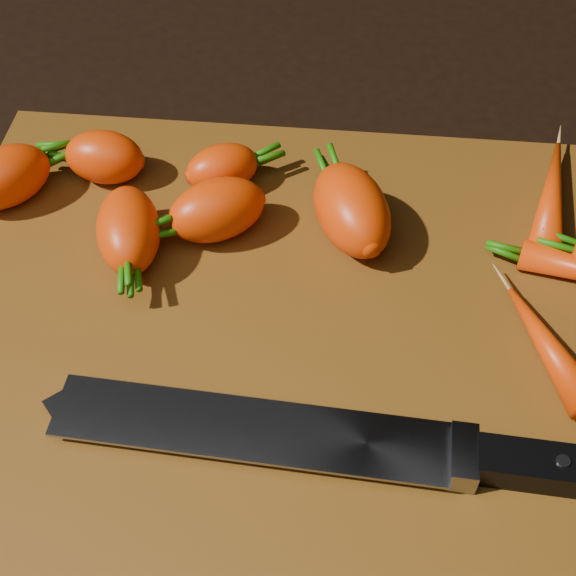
{
  "coord_description": "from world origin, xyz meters",
  "views": [
    {
      "loc": [
        0.03,
        -0.33,
        0.44
      ],
      "look_at": [
        0.0,
        0.01,
        0.03
      ],
      "focal_mm": 50.0,
      "sensor_mm": 36.0,
      "label": 1
    }
  ],
  "objects": [
    {
      "name": "ground",
      "position": [
        0.0,
        0.0,
        -0.01
      ],
      "size": [
        2.0,
        2.0,
        0.01
      ],
      "primitive_type": "cube",
      "color": "black"
    },
    {
      "name": "cutting_board",
      "position": [
        0.0,
        0.0,
        0.01
      ],
      "size": [
        0.5,
        0.4,
        0.01
      ],
      "primitive_type": "cube",
      "color": "brown",
      "rests_on": "ground"
    },
    {
      "name": "carrot_0",
      "position": [
        -0.22,
        0.09,
        0.03
      ],
      "size": [
        0.08,
        0.08,
        0.04
      ],
      "primitive_type": "ellipsoid",
      "rotation": [
        0.0,
        0.0,
        0.77
      ],
      "color": "#F03D07",
      "rests_on": "cutting_board"
    },
    {
      "name": "carrot_1",
      "position": [
        -0.15,
        0.12,
        0.03
      ],
      "size": [
        0.06,
        0.05,
        0.04
      ],
      "primitive_type": "ellipsoid",
      "rotation": [
        0.0,
        0.0,
        3.06
      ],
      "color": "#F03D07",
      "rests_on": "cutting_board"
    },
    {
      "name": "carrot_2",
      "position": [
        -0.12,
        0.05,
        0.03
      ],
      "size": [
        0.06,
        0.09,
        0.04
      ],
      "primitive_type": "ellipsoid",
      "rotation": [
        0.0,
        0.0,
        -1.33
      ],
      "color": "#F03D07",
      "rests_on": "cutting_board"
    },
    {
      "name": "carrot_3",
      "position": [
        0.04,
        0.08,
        0.04
      ],
      "size": [
        0.08,
        0.1,
        0.05
      ],
      "primitive_type": "ellipsoid",
      "rotation": [
        0.0,
        0.0,
        1.96
      ],
      "color": "#F03D07",
      "rests_on": "cutting_board"
    },
    {
      "name": "carrot_4",
      "position": [
        -0.06,
        0.07,
        0.03
      ],
      "size": [
        0.08,
        0.08,
        0.05
      ],
      "primitive_type": "ellipsoid",
      "rotation": [
        0.0,
        0.0,
        3.67
      ],
      "color": "#F03D07",
      "rests_on": "cutting_board"
    },
    {
      "name": "carrot_5",
      "position": [
        -0.06,
        0.12,
        0.03
      ],
      "size": [
        0.07,
        0.06,
        0.04
      ],
      "primitive_type": "ellipsoid",
      "rotation": [
        0.0,
        0.0,
        0.51
      ],
      "color": "#F03D07",
      "rests_on": "cutting_board"
    },
    {
      "name": "carrot_7",
      "position": [
        0.19,
        0.13,
        0.02
      ],
      "size": [
        0.05,
        0.12,
        0.02
      ],
      "primitive_type": "ellipsoid",
      "rotation": [
        0.0,
        0.0,
        1.37
      ],
      "color": "#F03D07",
      "rests_on": "cutting_board"
    },
    {
      "name": "carrot_9",
      "position": [
        0.17,
        -0.02,
        0.02
      ],
      "size": [
        0.06,
        0.1,
        0.03
      ],
      "primitive_type": "ellipsoid",
      "rotation": [
        0.0,
        0.0,
        1.99
      ],
      "color": "#F03D07",
      "rests_on": "cutting_board"
    },
    {
      "name": "knife",
      "position": [
        0.01,
        -0.09,
        0.02
      ],
      "size": [
        0.39,
        0.05,
        0.02
      ],
      "rotation": [
        0.0,
        0.0,
        -0.05
      ],
      "color": "gray",
      "rests_on": "cutting_board"
    }
  ]
}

